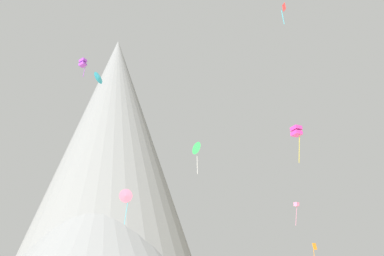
{
  "coord_description": "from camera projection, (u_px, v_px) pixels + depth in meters",
  "views": [
    {
      "loc": [
        -4.09,
        -32.74,
        2.88
      ],
      "look_at": [
        1.64,
        30.03,
        22.16
      ],
      "focal_mm": 42.12,
      "sensor_mm": 36.0,
      "label": 1
    }
  ],
  "objects": [
    {
      "name": "kite_rainbow_mid",
      "position": [
        126.0,
        196.0,
        80.07
      ],
      "size": [
        2.47,
        1.0,
        6.26
      ],
      "rotation": [
        0.0,
        0.0,
        6.13
      ],
      "color": "#E5668C"
    },
    {
      "name": "kite_cyan_high",
      "position": [
        99.0,
        78.0,
        87.05
      ],
      "size": [
        2.13,
        2.76,
        2.52
      ],
      "rotation": [
        0.0,
        0.0,
        1.07
      ],
      "color": "#33BCDB"
    },
    {
      "name": "kite_pink_mid",
      "position": [
        296.0,
        205.0,
        93.09
      ],
      "size": [
        1.19,
        1.19,
        4.75
      ],
      "rotation": [
        0.0,
        0.0,
        0.63
      ],
      "color": "pink"
    },
    {
      "name": "kite_red_high",
      "position": [
        284.0,
        10.0,
        64.17
      ],
      "size": [
        0.56,
        0.82,
        3.45
      ],
      "rotation": [
        0.0,
        0.0,
        4.18
      ],
      "color": "red"
    },
    {
      "name": "kite_green_mid",
      "position": [
        197.0,
        149.0,
        82.38
      ],
      "size": [
        1.96,
        2.5,
        6.0
      ],
      "rotation": [
        0.0,
        0.0,
        2.12
      ],
      "color": "green"
    },
    {
      "name": "kite_violet_high",
      "position": [
        83.0,
        63.0,
        69.35
      ],
      "size": [
        1.33,
        1.3,
        3.01
      ],
      "rotation": [
        0.0,
        0.0,
        4.18
      ],
      "color": "purple"
    },
    {
      "name": "kite_orange_low",
      "position": [
        315.0,
        249.0,
        83.42
      ],
      "size": [
        1.04,
        0.86,
        4.74
      ],
      "rotation": [
        0.0,
        0.0,
        6.13
      ],
      "color": "orange"
    },
    {
      "name": "kite_magenta_mid",
      "position": [
        296.0,
        131.0,
        71.44
      ],
      "size": [
        1.89,
        1.92,
        5.93
      ],
      "rotation": [
        0.0,
        0.0,
        3.61
      ],
      "color": "#D1339E"
    },
    {
      "name": "rock_massif",
      "position": [
        110.0,
        166.0,
        115.64
      ],
      "size": [
        56.76,
        61.42,
        64.2
      ],
      "color": "slate",
      "rests_on": "ground_plane"
    }
  ]
}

